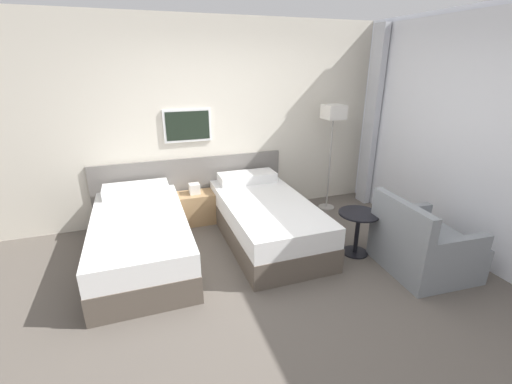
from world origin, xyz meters
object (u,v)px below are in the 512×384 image
Objects in this scene: nightstand at (196,207)px; floor_lamp at (333,121)px; bed_near_door at (141,237)px; bed_near_window at (265,219)px; side_table at (358,225)px; armchair at (422,247)px.

nightstand is 2.30m from floor_lamp.
bed_near_door is 3.47× the size of nightstand.
bed_near_door is 1.50m from bed_near_window.
floor_lamp is (2.76, 0.61, 1.07)m from bed_near_door.
bed_near_door reaches higher than side_table.
bed_near_window is 1.27× the size of floor_lamp.
bed_near_door and bed_near_window have the same top height.
bed_near_window is 1.81m from armchair.
nightstand is 0.37× the size of floor_lamp.
floor_lamp is 2.13m from armchair.
nightstand reaches higher than side_table.
bed_near_window is 1.13m from side_table.
bed_near_door is at bearing 70.71° from armchair.
armchair is (0.47, -0.51, -0.11)m from side_table.
armchair is (0.09, -1.83, -1.09)m from floor_lamp.
side_table is (-0.38, -1.31, -0.98)m from floor_lamp.
bed_near_door is 1.27× the size of floor_lamp.
armchair is at bearing -23.05° from bed_near_door.
side_table is (2.38, -0.70, 0.09)m from bed_near_door.
bed_near_window is 1.08m from nightstand.
armchair reaches higher than bed_near_window.
bed_near_window is 1.76m from floor_lamp.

